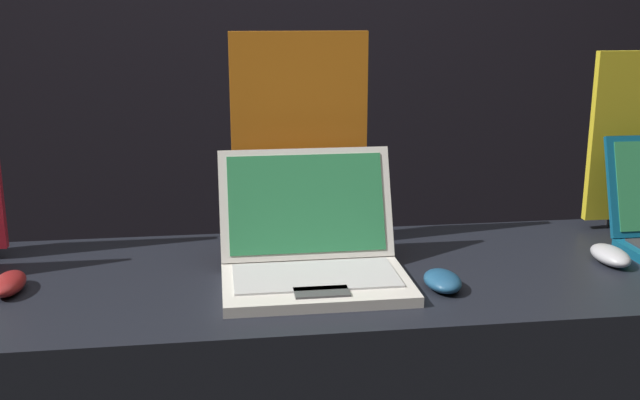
# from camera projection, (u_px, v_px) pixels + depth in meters

# --- Properties ---
(wall_back) EXTENTS (8.00, 0.05, 2.80)m
(wall_back) POSITION_uv_depth(u_px,v_px,m) (264.00, 21.00, 2.77)
(wall_back) COLOR black
(wall_back) RESTS_ON ground_plane
(mouse_front) EXTENTS (0.06, 0.11, 0.04)m
(mouse_front) POSITION_uv_depth(u_px,v_px,m) (9.00, 283.00, 1.39)
(mouse_front) COLOR maroon
(mouse_front) RESTS_ON display_counter
(laptop_middle) EXTENTS (0.35, 0.32, 0.23)m
(laptop_middle) POSITION_uv_depth(u_px,v_px,m) (312.00, 251.00, 1.46)
(laptop_middle) COLOR silver
(laptop_middle) RESTS_ON display_counter
(mouse_middle) EXTENTS (0.07, 0.11, 0.03)m
(mouse_middle) POSITION_uv_depth(u_px,v_px,m) (443.00, 281.00, 1.41)
(mouse_middle) COLOR navy
(mouse_middle) RESTS_ON display_counter
(promo_stand_middle) EXTENTS (0.29, 0.07, 0.47)m
(promo_stand_middle) POSITION_uv_depth(u_px,v_px,m) (299.00, 146.00, 1.62)
(promo_stand_middle) COLOR black
(promo_stand_middle) RESTS_ON display_counter
(mouse_back) EXTENTS (0.06, 0.12, 0.04)m
(mouse_back) POSITION_uv_depth(u_px,v_px,m) (610.00, 255.00, 1.55)
(mouse_back) COLOR #B2B2B7
(mouse_back) RESTS_ON display_counter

